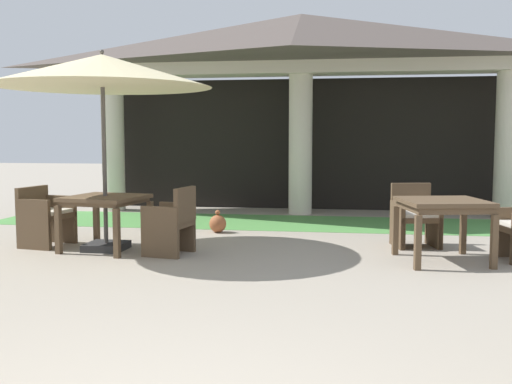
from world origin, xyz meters
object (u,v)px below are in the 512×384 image
(patio_umbrella_mid_right, at_px, (102,72))
(patio_table_mid_left, at_px, (443,208))
(patio_chair_mid_left_north, at_px, (415,218))
(patio_table_mid_right, at_px, (105,203))
(terracotta_urn, at_px, (218,223))
(patio_chair_mid_right_west, at_px, (45,216))
(patio_chair_mid_right_east, at_px, (171,223))

(patio_umbrella_mid_right, bearing_deg, patio_table_mid_left, -1.25)
(patio_chair_mid_left_north, height_order, patio_table_mid_right, patio_chair_mid_left_north)
(patio_table_mid_right, bearing_deg, terracotta_urn, 54.84)
(patio_table_mid_left, bearing_deg, patio_chair_mid_left_north, 101.80)
(patio_chair_mid_right_west, relative_size, terracotta_urn, 2.27)
(patio_table_mid_right, distance_m, patio_chair_mid_right_east, 0.99)
(patio_table_mid_left, bearing_deg, patio_chair_mid_right_west, 177.20)
(patio_umbrella_mid_right, distance_m, patio_chair_mid_right_west, 2.16)
(patio_chair_mid_left_north, distance_m, patio_chair_mid_right_west, 5.10)
(patio_table_mid_left, distance_m, patio_chair_mid_right_west, 5.27)
(patio_table_mid_right, height_order, patio_umbrella_mid_right, patio_umbrella_mid_right)
(patio_table_mid_left, distance_m, terracotta_urn, 3.63)
(patio_umbrella_mid_right, xyz_separation_m, patio_chair_mid_right_east, (0.95, -0.16, -1.94))
(patio_table_mid_left, relative_size, patio_chair_mid_left_north, 1.31)
(patio_chair_mid_left_north, distance_m, patio_umbrella_mid_right, 4.63)
(patio_chair_mid_left_north, relative_size, patio_chair_mid_right_east, 0.99)
(patio_chair_mid_left_north, bearing_deg, terracotta_urn, -25.93)
(patio_chair_mid_left_north, bearing_deg, patio_chair_mid_right_east, 6.99)
(patio_table_mid_left, height_order, patio_umbrella_mid_right, patio_umbrella_mid_right)
(patio_table_mid_right, xyz_separation_m, patio_chair_mid_right_west, (-0.95, 0.16, -0.22))
(patio_table_mid_left, bearing_deg, terracotta_urn, 151.06)
(patio_chair_mid_right_west, xyz_separation_m, terracotta_urn, (2.11, 1.48, -0.27))
(terracotta_urn, bearing_deg, patio_table_mid_left, -28.94)
(patio_chair_mid_right_east, bearing_deg, patio_table_mid_right, 90.00)
(patio_umbrella_mid_right, bearing_deg, patio_chair_mid_right_east, -9.72)
(patio_table_mid_left, height_order, patio_chair_mid_left_north, patio_chair_mid_left_north)
(patio_chair_mid_right_east, bearing_deg, patio_umbrella_mid_right, 90.00)
(patio_chair_mid_left_north, distance_m, terracotta_urn, 3.04)
(terracotta_urn, bearing_deg, patio_chair_mid_right_east, -96.49)
(patio_chair_mid_right_west, distance_m, patio_chair_mid_right_east, 1.93)
(patio_chair_mid_right_east, distance_m, terracotta_urn, 1.84)
(patio_chair_mid_left_north, relative_size, patio_table_mid_right, 0.80)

